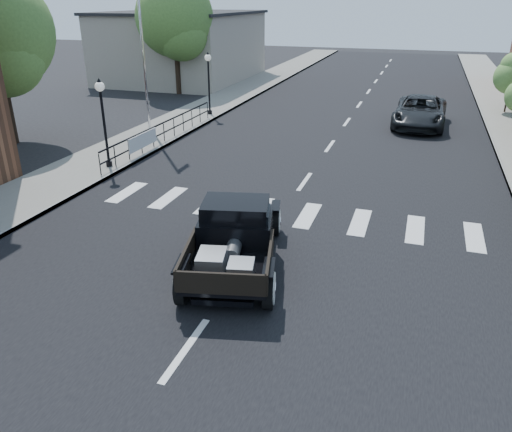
% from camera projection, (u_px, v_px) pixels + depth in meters
% --- Properties ---
extents(ground, '(120.00, 120.00, 0.00)m').
position_uv_depth(ground, '(239.00, 275.00, 12.19)').
color(ground, black).
rests_on(ground, ground).
extents(road, '(14.00, 80.00, 0.02)m').
position_uv_depth(road, '(341.00, 131.00, 25.22)').
color(road, black).
rests_on(road, ground).
extents(road_markings, '(12.00, 60.00, 0.06)m').
position_uv_depth(road_markings, '(321.00, 159.00, 20.88)').
color(road_markings, silver).
rests_on(road_markings, ground).
extents(sidewalk_left, '(3.00, 80.00, 0.15)m').
position_uv_depth(sidewalk_left, '(188.00, 118.00, 27.63)').
color(sidewalk_left, gray).
rests_on(sidewalk_left, ground).
extents(low_building_left, '(10.00, 12.00, 5.00)m').
position_uv_depth(low_building_left, '(183.00, 48.00, 39.82)').
color(low_building_left, '#AAA08F').
rests_on(low_building_left, ground).
extents(railing, '(0.08, 10.00, 1.00)m').
position_uv_depth(railing, '(164.00, 130.00, 22.71)').
color(railing, black).
rests_on(railing, sidewalk_left).
extents(banner, '(0.04, 2.20, 0.60)m').
position_uv_depth(banner, '(143.00, 146.00, 21.03)').
color(banner, silver).
rests_on(banner, sidewalk_left).
extents(lamp_post_b, '(0.36, 0.36, 3.36)m').
position_uv_depth(lamp_post_b, '(104.00, 124.00, 18.85)').
color(lamp_post_b, black).
rests_on(lamp_post_b, sidewalk_left).
extents(lamp_post_c, '(0.36, 0.36, 3.36)m').
position_uv_depth(lamp_post_c, '(209.00, 84.00, 27.54)').
color(lamp_post_c, black).
rests_on(lamp_post_c, sidewalk_left).
extents(flagpole, '(0.12, 0.12, 10.83)m').
position_uv_depth(flagpole, '(140.00, 12.00, 23.01)').
color(flagpole, silver).
rests_on(flagpole, sidewalk_left).
extents(big_tree_far, '(5.15, 5.15, 7.56)m').
position_uv_depth(big_tree_far, '(176.00, 37.00, 33.37)').
color(big_tree_far, '#476D2F').
rests_on(big_tree_far, ground).
extents(small_tree_e, '(1.90, 1.90, 3.17)m').
position_uv_depth(small_tree_e, '(510.00, 84.00, 28.05)').
color(small_tree_e, '#58873D').
rests_on(small_tree_e, sidewalk_right).
extents(hotrod_pickup, '(3.38, 5.34, 1.71)m').
position_uv_depth(hotrod_pickup, '(235.00, 236.00, 12.23)').
color(hotrod_pickup, black).
rests_on(hotrod_pickup, ground).
extents(second_car, '(2.70, 5.54, 1.52)m').
position_uv_depth(second_car, '(420.00, 112.00, 25.83)').
color(second_car, black).
rests_on(second_car, ground).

